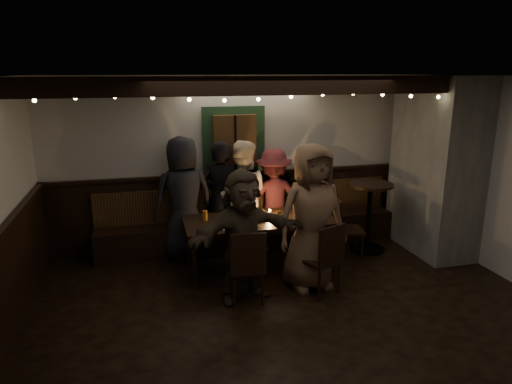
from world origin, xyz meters
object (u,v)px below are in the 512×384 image
object	(u,v)px
chair_near_right	(325,255)
person_b	(221,198)
dining_table	(260,223)
chair_near_left	(247,263)
person_a	(184,198)
person_d	(273,199)
chair_end	(343,224)
person_c	(242,197)
person_e	(305,197)
high_top	(369,208)
person_f	(243,236)
person_g	(311,217)

from	to	relation	value
chair_near_right	person_b	world-z (taller)	person_b
dining_table	chair_near_left	xyz separation A→B (m)	(-0.38, -0.89, -0.15)
person_a	person_d	world-z (taller)	person_a
dining_table	chair_end	xyz separation A→B (m)	(1.27, 0.10, -0.16)
chair_near_left	person_c	xyz separation A→B (m)	(0.29, 1.58, 0.34)
chair_near_right	person_e	xyz separation A→B (m)	(0.36, 1.67, 0.25)
chair_near_left	chair_near_right	size ratio (longest dim) A/B	1.00
high_top	dining_table	bearing A→B (deg)	-171.30
high_top	person_f	size ratio (longest dim) A/B	0.66
person_g	chair_end	bearing A→B (deg)	36.61
chair_near_left	person_c	size ratio (longest dim) A/B	0.53
person_b	person_g	world-z (taller)	person_g
chair_near_right	person_b	size ratio (longest dim) A/B	0.54
chair_near_left	high_top	size ratio (longest dim) A/B	0.86
dining_table	chair_end	world-z (taller)	chair_end
person_b	dining_table	bearing A→B (deg)	140.85
dining_table	chair_near_left	world-z (taller)	chair_near_left
person_c	chair_near_right	bearing A→B (deg)	130.52
chair_near_right	person_c	xyz separation A→B (m)	(-0.67, 1.59, 0.34)
high_top	person_e	bearing A→B (deg)	149.65
person_e	person_c	bearing A→B (deg)	24.67
chair_end	person_c	world-z (taller)	person_c
person_f	person_g	world-z (taller)	person_g
person_b	person_d	distance (m)	0.81
person_c	person_f	distance (m)	1.47
chair_end	person_a	world-z (taller)	person_a
person_e	person_g	world-z (taller)	person_g
chair_near_left	person_f	bearing A→B (deg)	96.62
chair_end	person_a	xyz separation A→B (m)	(-2.22, 0.61, 0.39)
chair_near_left	chair_end	bearing A→B (deg)	30.89
high_top	person_g	distance (m)	1.61
chair_near_left	person_a	bearing A→B (deg)	109.41
person_a	person_b	xyz separation A→B (m)	(0.56, 0.05, -0.05)
high_top	person_a	world-z (taller)	person_a
person_b	chair_near_right	bearing A→B (deg)	143.78
person_b	person_c	xyz separation A→B (m)	(0.29, -0.07, 0.00)
dining_table	chair_near_right	distance (m)	1.09
chair_end	high_top	distance (m)	0.56
chair_near_left	person_g	world-z (taller)	person_g
person_c	person_d	xyz separation A→B (m)	(0.52, 0.10, -0.08)
chair_end	high_top	xyz separation A→B (m)	(0.50, 0.18, 0.16)
dining_table	chair_end	bearing A→B (deg)	4.30
chair_near_left	chair_end	size ratio (longest dim) A/B	1.01
high_top	person_d	bearing A→B (deg)	159.42
chair_near_right	person_e	size ratio (longest dim) A/B	0.59
person_a	person_e	world-z (taller)	person_a
person_b	person_e	xyz separation A→B (m)	(1.32, 0.01, -0.08)
high_top	person_d	size ratio (longest dim) A/B	0.68
chair_end	person_d	size ratio (longest dim) A/B	0.59
person_d	person_e	xyz separation A→B (m)	(0.51, -0.02, -0.01)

